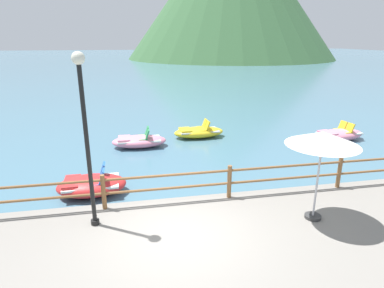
# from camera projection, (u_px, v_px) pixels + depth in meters

# --- Properties ---
(ground_plane) EXTENTS (200.00, 200.00, 0.00)m
(ground_plane) POSITION_uv_depth(u_px,v_px,m) (134.00, 74.00, 44.94)
(ground_plane) COLOR #477084
(dock_railing) EXTENTS (23.92, 0.12, 0.95)m
(dock_railing) POSITION_uv_depth(u_px,v_px,m) (169.00, 183.00, 8.74)
(dock_railing) COLOR brown
(dock_railing) RESTS_ON promenade_dock
(lamp_post) EXTENTS (0.28, 0.28, 4.03)m
(lamp_post) POSITION_uv_depth(u_px,v_px,m) (85.00, 127.00, 7.13)
(lamp_post) COLOR black
(lamp_post) RESTS_ON promenade_dock
(beach_umbrella) EXTENTS (1.70, 1.70, 2.24)m
(beach_umbrella) POSITION_uv_depth(u_px,v_px,m) (323.00, 140.00, 7.51)
(beach_umbrella) COLOR #B2B2B7
(beach_umbrella) RESTS_ON promenade_dock
(pedal_boat_0) EXTENTS (2.43, 1.30, 0.85)m
(pedal_boat_0) POSITION_uv_depth(u_px,v_px,m) (139.00, 141.00, 14.67)
(pedal_boat_0) COLOR pink
(pedal_boat_0) RESTS_ON ground
(pedal_boat_1) EXTENTS (2.15, 1.45, 0.89)m
(pedal_boat_1) POSITION_uv_depth(u_px,v_px,m) (91.00, 185.00, 10.20)
(pedal_boat_1) COLOR red
(pedal_boat_1) RESTS_ON ground
(pedal_boat_2) EXTENTS (2.70, 1.50, 0.86)m
(pedal_boat_2) POSITION_uv_depth(u_px,v_px,m) (339.00, 135.00, 15.63)
(pedal_boat_2) COLOR pink
(pedal_boat_2) RESTS_ON ground
(pedal_boat_3) EXTENTS (2.50, 1.24, 0.85)m
(pedal_boat_3) POSITION_uv_depth(u_px,v_px,m) (199.00, 132.00, 16.08)
(pedal_boat_3) COLOR yellow
(pedal_boat_3) RESTS_ON ground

